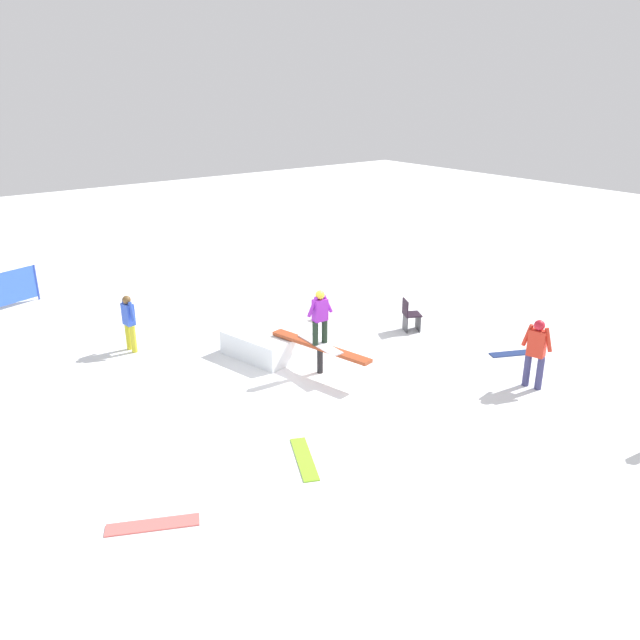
# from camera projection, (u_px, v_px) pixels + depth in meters

# --- Properties ---
(ground_plane) EXTENTS (60.00, 60.00, 0.00)m
(ground_plane) POSITION_uv_depth(u_px,v_px,m) (320.00, 372.00, 14.36)
(ground_plane) COLOR white
(rail_feature) EXTENTS (2.74, 0.86, 0.69)m
(rail_feature) POSITION_uv_depth(u_px,v_px,m) (320.00, 349.00, 14.14)
(rail_feature) COLOR black
(rail_feature) RESTS_ON ground
(snow_kicker_ramp) EXTENTS (2.08, 1.85, 0.58)m
(snow_kicker_ramp) POSITION_uv_depth(u_px,v_px,m) (268.00, 342.00, 15.27)
(snow_kicker_ramp) COLOR white
(snow_kicker_ramp) RESTS_ON ground
(main_rider_on_rail) EXTENTS (1.43, 0.69, 1.29)m
(main_rider_on_rail) POSITION_uv_depth(u_px,v_px,m) (320.00, 319.00, 13.89)
(main_rider_on_rail) COLOR white
(main_rider_on_rail) RESTS_ON rail_feature
(bystander_blue) EXTENTS (0.59, 0.24, 1.44)m
(bystander_blue) POSITION_uv_depth(u_px,v_px,m) (129.00, 320.00, 15.24)
(bystander_blue) COLOR gold
(bystander_blue) RESTS_ON ground
(bystander_red) EXTENTS (0.67, 0.31, 1.57)m
(bystander_red) POSITION_uv_depth(u_px,v_px,m) (536.00, 350.00, 13.36)
(bystander_red) COLOR #3C3C6D
(bystander_red) RESTS_ON ground
(loose_snowboard_lime) EXTENTS (1.36, 0.84, 0.02)m
(loose_snowboard_lime) POSITION_uv_depth(u_px,v_px,m) (304.00, 459.00, 11.04)
(loose_snowboard_lime) COLOR #8ACE27
(loose_snowboard_lime) RESTS_ON ground
(loose_snowboard_coral) EXTENTS (0.86, 1.37, 0.02)m
(loose_snowboard_coral) POSITION_uv_depth(u_px,v_px,m) (153.00, 525.00, 9.40)
(loose_snowboard_coral) COLOR #F36762
(loose_snowboard_coral) RESTS_ON ground
(loose_snowboard_navy) EXTENTS (0.84, 1.36, 0.02)m
(loose_snowboard_navy) POSITION_uv_depth(u_px,v_px,m) (517.00, 353.00, 15.35)
(loose_snowboard_navy) COLOR navy
(loose_snowboard_navy) RESTS_ON ground
(folding_chair) EXTENTS (0.59, 0.59, 0.88)m
(folding_chair) POSITION_uv_depth(u_px,v_px,m) (410.00, 316.00, 16.64)
(folding_chair) COLOR #3F3F44
(folding_chair) RESTS_ON ground
(backpack_on_snow) EXTENTS (0.26, 0.33, 0.34)m
(backpack_on_snow) POSITION_uv_depth(u_px,v_px,m) (322.00, 313.00, 17.57)
(backpack_on_snow) COLOR red
(backpack_on_snow) RESTS_ON ground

